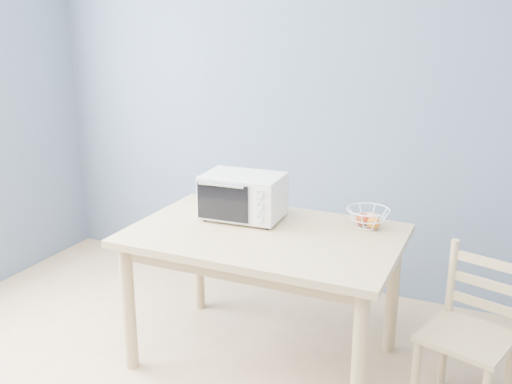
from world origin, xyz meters
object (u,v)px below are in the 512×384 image
at_px(fruit_basket, 368,218).
at_px(dining_table, 264,250).
at_px(toaster_oven, 240,195).
at_px(dining_chair, 470,337).

bearing_deg(fruit_basket, dining_table, -148.59).
xyz_separation_m(toaster_oven, fruit_basket, (0.69, 0.15, -0.08)).
xyz_separation_m(fruit_basket, dining_chair, (0.57, -0.30, -0.41)).
bearing_deg(toaster_oven, dining_chair, -10.06).
bearing_deg(dining_chair, fruit_basket, 169.23).
distance_m(toaster_oven, dining_chair, 1.36).
distance_m(dining_table, dining_chair, 1.08).
bearing_deg(dining_chair, toaster_oven, -170.06).
height_order(dining_table, fruit_basket, fruit_basket).
height_order(dining_table, toaster_oven, toaster_oven).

